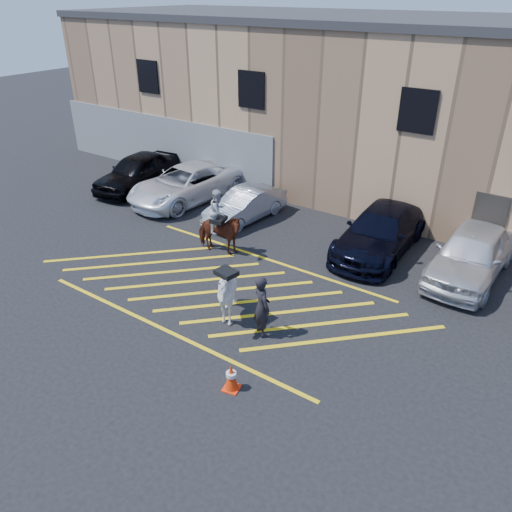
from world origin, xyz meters
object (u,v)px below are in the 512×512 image
Objects in this scene: car_blue_suv at (381,231)px; car_white_suv at (472,253)px; handler at (262,306)px; car_silver_sedan at (245,205)px; saddled_white at (227,293)px; mounted_bay at (219,228)px; car_white_pickup at (186,184)px; car_black_suv at (137,172)px; traffic_cone at (231,377)px.

car_white_suv reaches higher than car_blue_suv.
car_silver_sedan is at bearing -20.31° from handler.
handler reaches higher than saddled_white.
mounted_bay is 4.10m from saddled_white.
car_silver_sedan is 0.72× the size of car_blue_suv.
car_blue_suv is at bearing 36.27° from mounted_bay.
car_white_pickup is at bearing -6.41° from handler.
mounted_bay is at bearing -28.89° from car_black_suv.
car_black_suv is 6.24m from car_silver_sedan.
car_white_suv reaches higher than car_black_suv.
car_blue_suv is (8.88, 0.30, 0.01)m from car_white_pickup.
car_silver_sedan is 7.59m from handler.
car_white_suv reaches higher than car_silver_sedan.
car_silver_sedan is at bearing 123.83° from traffic_cone.
car_blue_suv is (11.74, 0.47, -0.04)m from car_black_suv.
car_blue_suv is at bearing 73.71° from saddled_white.
saddled_white is (-1.17, -0.00, -0.03)m from handler.
traffic_cone is at bearing -108.93° from car_white_suv.
car_silver_sedan is 2.13× the size of saddled_white.
mounted_bay reaches higher than saddled_white.
handler reaches higher than traffic_cone.
car_black_suv is at bearing 2.10° from handler.
handler is 0.99× the size of saddled_white.
car_white_suv is at bearing -90.22° from handler.
car_blue_suv is at bearing -4.41° from car_black_suv.
car_white_suv is 2.72× the size of saddled_white.
car_blue_suv is (5.51, 0.56, 0.14)m from car_silver_sedan.
traffic_cone is at bearing -37.41° from car_white_pickup.
handler is 4.95m from mounted_bay.
mounted_bay reaches higher than car_silver_sedan.
car_black_suv is 14.84m from car_white_suv.
car_blue_suv is 2.95× the size of handler.
car_white_suv is at bearing 9.43° from car_silver_sedan.
car_blue_suv reaches higher than car_silver_sedan.
car_white_suv is at bearing -2.78° from car_blue_suv.
car_silver_sedan is at bearing -175.99° from car_blue_suv.
traffic_cone is at bearing -92.48° from car_blue_suv.
mounted_bay is (-7.70, -3.33, 0.12)m from car_white_suv.
car_white_suv is 9.15m from traffic_cone.
car_black_suv is 6.47× the size of traffic_cone.
handler is (-3.81, -6.39, 0.06)m from car_white_suv.
car_white_pickup is 8.89m from car_blue_suv.
traffic_cone is (-0.10, -8.62, -0.40)m from car_blue_suv.
car_blue_suv is 6.49m from handler.
car_black_suv is at bearing -170.48° from car_white_pickup.
car_black_suv is 2.86m from car_white_pickup.
saddled_white reaches higher than car_white_suv.
traffic_cone is (8.78, -8.32, -0.40)m from car_white_pickup.
mounted_bay is (0.90, -2.82, 0.33)m from car_silver_sedan.
handler is 2.32m from traffic_cone.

